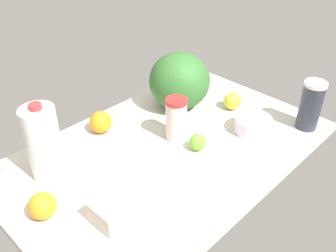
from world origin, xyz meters
TOP-DOWN VIEW (x-y plane):
  - countertop at (0.00, 0.00)cm, footprint 120.00×76.00cm
  - mixing_bowl at (-31.16, 16.03)cm, footprint 14.49×14.49cm
  - milk_jug at (37.95, -18.56)cm, footprint 11.08×11.08cm
  - egg_carton at (25.20, 12.17)cm, footprint 32.19×11.14cm
  - tumbler_cup at (-7.00, -2.62)cm, footprint 8.15×8.15cm
  - watermelon at (-25.31, -17.98)cm, footprint 25.57×25.57cm
  - shaker_bottle at (-48.85, 29.58)cm, footprint 8.60×8.60cm
  - lime_loose at (-7.27, 8.06)cm, footprint 6.30×6.30cm
  - lemon_beside_bowl at (-39.54, -0.01)cm, footprint 7.48×7.48cm
  - orange_by_jug at (10.42, -26.43)cm, footprint 8.62×8.62cm
  - orange_near_front at (49.12, -3.29)cm, footprint 8.25×8.25cm

SIDE VIEW (x-z plane):
  - countertop at x=0.00cm, z-range 0.00..3.00cm
  - mixing_bowl at x=-31.16cm, z-range 3.00..9.06cm
  - lime_loose at x=-7.27cm, z-range 3.00..9.30cm
  - egg_carton at x=25.20cm, z-range 3.00..9.94cm
  - lemon_beside_bowl at x=-39.54cm, z-range 3.00..10.48cm
  - orange_near_front at x=49.12cm, z-range 3.00..11.25cm
  - orange_by_jug at x=10.42cm, z-range 3.00..11.62cm
  - tumbler_cup at x=-7.00cm, z-range 3.04..19.93cm
  - shaker_bottle at x=-48.85cm, z-range 3.04..23.00cm
  - watermelon at x=-25.31cm, z-range 3.00..27.20cm
  - milk_jug at x=37.95cm, z-range 2.22..29.76cm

